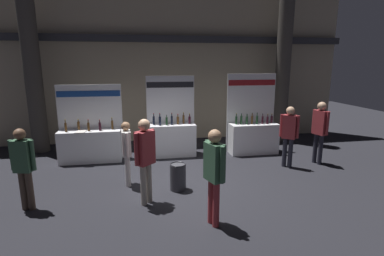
% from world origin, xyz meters
% --- Properties ---
extents(ground_plane, '(27.52, 27.52, 0.00)m').
position_xyz_m(ground_plane, '(0.00, 0.00, 0.00)').
color(ground_plane, black).
extents(hall_colonnade, '(13.76, 1.34, 6.85)m').
position_xyz_m(hall_colonnade, '(0.00, 4.26, 3.37)').
color(hall_colonnade, tan).
rests_on(hall_colonnade, ground_plane).
extents(exhibitor_booth_0, '(1.90, 0.73, 2.29)m').
position_xyz_m(exhibitor_booth_0, '(-2.46, 2.10, 0.58)').
color(exhibitor_booth_0, white).
rests_on(exhibitor_booth_0, ground_plane).
extents(exhibitor_booth_1, '(1.54, 0.66, 2.52)m').
position_xyz_m(exhibitor_booth_1, '(0.02, 2.24, 0.63)').
color(exhibitor_booth_1, white).
rests_on(exhibitor_booth_1, ground_plane).
extents(exhibitor_booth_2, '(1.64, 0.66, 2.58)m').
position_xyz_m(exhibitor_booth_2, '(2.68, 2.06, 0.62)').
color(exhibitor_booth_2, white).
rests_on(exhibitor_booth_2, ground_plane).
extents(trash_bin, '(0.38, 0.38, 0.64)m').
position_xyz_m(trash_bin, '(-0.13, -0.44, 0.32)').
color(trash_bin, '#38383D').
rests_on(trash_bin, ground_plane).
extents(visitor_0, '(0.24, 0.56, 1.58)m').
position_xyz_m(visitor_0, '(-1.29, 0.03, 0.92)').
color(visitor_0, silver).
rests_on(visitor_0, ground_plane).
extents(visitor_2, '(0.50, 0.29, 1.69)m').
position_xyz_m(visitor_2, '(-3.25, -0.87, 0.99)').
color(visitor_2, '#47382D').
rests_on(visitor_2, ground_plane).
extents(visitor_3, '(0.43, 0.40, 1.75)m').
position_xyz_m(visitor_3, '(3.15, 0.57, 1.04)').
color(visitor_3, '#23232D').
rests_on(visitor_3, ground_plane).
extents(visitor_4, '(0.31, 0.54, 1.84)m').
position_xyz_m(visitor_4, '(4.17, 0.68, 1.10)').
color(visitor_4, '#23232D').
rests_on(visitor_4, ground_plane).
extents(visitor_5, '(0.43, 0.43, 1.83)m').
position_xyz_m(visitor_5, '(-0.87, -1.02, 1.10)').
color(visitor_5, '#ADA393').
rests_on(visitor_5, ground_plane).
extents(visitor_6, '(0.34, 0.53, 1.80)m').
position_xyz_m(visitor_6, '(0.32, -2.08, 1.08)').
color(visitor_6, maroon).
rests_on(visitor_6, ground_plane).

